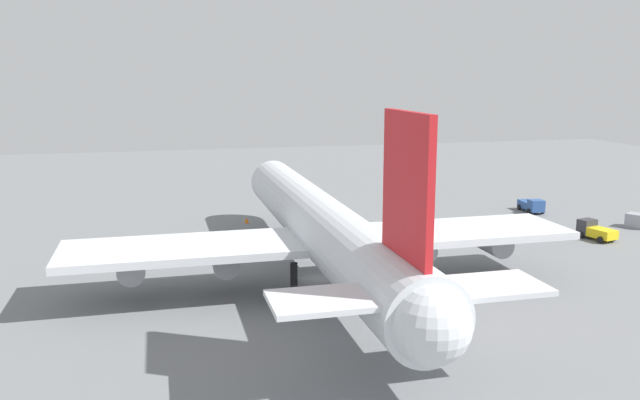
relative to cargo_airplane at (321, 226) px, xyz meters
The scene contains 7 objects.
ground_plane 5.44m from the cargo_airplane, ahead, with size 233.80×233.80×0.00m, color slate.
cargo_airplane is the anchor object (origin of this frame).
cargo_loader 44.75m from the cargo_airplane, 58.25° to the right, with size 5.27×2.81×2.08m.
maintenance_van 37.63m from the cargo_airplane, 78.59° to the right, with size 4.97×3.33×2.23m.
pushback_tractor 30.92m from the cargo_airplane, 13.86° to the right, with size 4.01×5.52×2.06m.
cargo_container_fore 47.63m from the cargo_airplane, 76.20° to the right, with size 3.34×3.12×1.85m.
safety_cone_nose 27.30m from the cargo_airplane, ahead, with size 0.57×0.57×0.81m, color orange.
Camera 1 is at (-59.87, 15.07, 19.93)m, focal length 36.55 mm.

